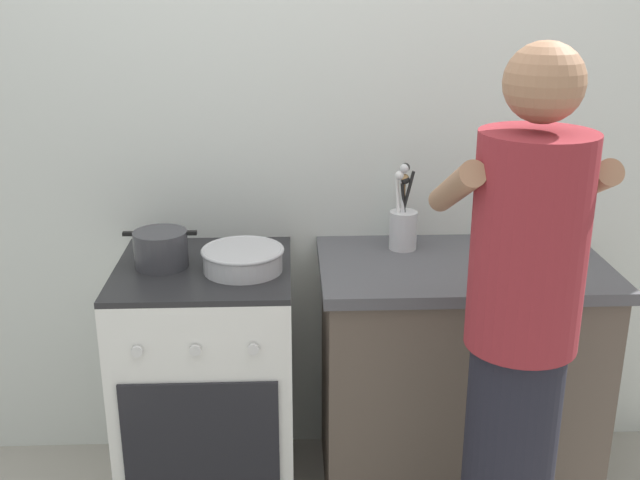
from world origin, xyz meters
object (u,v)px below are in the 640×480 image
Objects in this scene: mixing_bowl at (243,258)px; person at (518,356)px; oil_bottle at (522,236)px; utensil_crock at (403,223)px; pot at (161,249)px; stove_range at (209,383)px; spice_bottle at (490,252)px.

mixing_bowl is 0.16× the size of person.
oil_bottle is at bearing 1.54° from mixing_bowl.
utensil_crock is at bearing 155.81° from oil_bottle.
pot is at bearing 178.74° from oil_bottle.
utensil_crock is at bearing 9.67° from pot.
person is at bearing -30.46° from pot.
mixing_bowl reaches higher than stove_range.
utensil_crock is 0.81m from person.
stove_range is 1.22m from oil_bottle.
pot is 0.78× the size of utensil_crock.
utensil_crock is at bearing 105.30° from person.
spice_bottle reaches higher than mixing_bowl.
person reaches higher than pot.
person reaches higher than utensil_crock.
oil_bottle is (0.10, -0.00, 0.06)m from spice_bottle.
utensil_crock reaches higher than spice_bottle.
oil_bottle reaches higher than mixing_bowl.
spice_bottle is (0.85, 0.03, -0.00)m from mixing_bowl.
stove_range is at bearing -3.72° from pot.
person reaches higher than spice_bottle.
pot is at bearing 169.38° from mixing_bowl.
mixing_bowl is 0.97m from person.
pot is at bearing -170.33° from utensil_crock.
spice_bottle is (1.13, -0.02, -0.02)m from pot.
pot is 0.29m from mixing_bowl.
pot is 2.85× the size of spice_bottle.
utensil_crock reaches higher than oil_bottle.
utensil_crock is (0.71, 0.15, 0.55)m from stove_range.
pot is 0.89× the size of mixing_bowl.
person is at bearing -36.22° from mixing_bowl.
oil_bottle reaches higher than stove_range.
pot is 0.15× the size of person.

